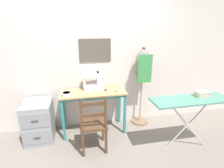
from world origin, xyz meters
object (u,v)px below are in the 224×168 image
object	(u,v)px
thread_spool_near_machine	(106,90)
filing_cabinet	(39,121)
dress_form	(143,71)
ironing_board	(191,102)
sewing_machine	(94,81)
storage_box	(203,94)
fabric_bowl	(67,94)
wooden_chair	(93,124)
scissors	(118,91)

from	to	relation	value
thread_spool_near_machine	filing_cabinet	size ratio (longest dim) A/B	0.07
dress_form	ironing_board	size ratio (longest dim) A/B	1.28
sewing_machine	ironing_board	size ratio (longest dim) A/B	0.29
sewing_machine	thread_spool_near_machine	xyz separation A→B (m)	(0.19, -0.13, -0.13)
storage_box	sewing_machine	bearing A→B (deg)	151.74
filing_cabinet	dress_form	bearing A→B (deg)	4.84
sewing_machine	filing_cabinet	size ratio (longest dim) A/B	0.51
sewing_machine	dress_form	bearing A→B (deg)	0.72
fabric_bowl	sewing_machine	bearing A→B (deg)	21.66
wooden_chair	filing_cabinet	distance (m)	0.99
thread_spool_near_machine	storage_box	world-z (taller)	storage_box
fabric_bowl	wooden_chair	world-z (taller)	wooden_chair
scissors	wooden_chair	distance (m)	0.72
scissors	dress_form	size ratio (longest dim) A/B	0.09
filing_cabinet	thread_spool_near_machine	bearing A→B (deg)	0.89
scissors	filing_cabinet	world-z (taller)	scissors
scissors	fabric_bowl	bearing A→B (deg)	179.76
thread_spool_near_machine	storage_box	distance (m)	1.52
sewing_machine	scissors	xyz separation A→B (m)	(0.38, -0.19, -0.14)
filing_cabinet	dress_form	xyz separation A→B (m)	(1.85, 0.16, 0.73)
scissors	wooden_chair	bearing A→B (deg)	-138.17
ironing_board	storage_box	size ratio (longest dim) A/B	5.47
sewing_machine	filing_cabinet	world-z (taller)	sewing_machine
thread_spool_near_machine	ironing_board	bearing A→B (deg)	-33.57
filing_cabinet	ironing_board	size ratio (longest dim) A/B	0.57
thread_spool_near_machine	ironing_board	world-z (taller)	ironing_board
fabric_bowl	wooden_chair	size ratio (longest dim) A/B	0.17
sewing_machine	fabric_bowl	distance (m)	0.52
thread_spool_near_machine	dress_form	xyz separation A→B (m)	(0.71, 0.14, 0.27)
dress_form	ironing_board	bearing A→B (deg)	-64.79
sewing_machine	filing_cabinet	bearing A→B (deg)	-171.33
scissors	storage_box	xyz separation A→B (m)	(1.15, -0.64, 0.11)
scissors	ironing_board	world-z (taller)	ironing_board
filing_cabinet	storage_box	bearing A→B (deg)	-15.26
sewing_machine	storage_box	distance (m)	1.74
sewing_machine	storage_box	xyz separation A→B (m)	(1.53, -0.82, -0.04)
filing_cabinet	sewing_machine	bearing A→B (deg)	8.67
thread_spool_near_machine	storage_box	size ratio (longest dim) A/B	0.21
filing_cabinet	dress_form	size ratio (longest dim) A/B	0.45
dress_form	scissors	bearing A→B (deg)	-158.65
ironing_board	wooden_chair	bearing A→B (deg)	169.55
ironing_board	storage_box	xyz separation A→B (m)	(0.22, 0.05, 0.09)
dress_form	storage_box	size ratio (longest dim) A/B	6.99
wooden_chair	ironing_board	size ratio (longest dim) A/B	0.79
scissors	filing_cabinet	xyz separation A→B (m)	(-1.34, 0.04, -0.44)
sewing_machine	scissors	distance (m)	0.45
sewing_machine	ironing_board	bearing A→B (deg)	-33.64
wooden_chair	ironing_board	world-z (taller)	wooden_chair
sewing_machine	scissors	bearing A→B (deg)	-26.20
ironing_board	storage_box	distance (m)	0.24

